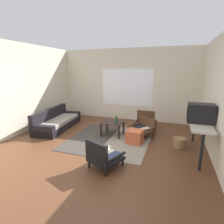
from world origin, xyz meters
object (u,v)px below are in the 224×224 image
(armchair_by_window, at_px, (144,123))
(glass_bottle, at_px, (116,120))
(crt_television, at_px, (201,113))
(clay_vase, at_px, (198,113))
(couch, at_px, (57,122))
(wicker_basket, at_px, (179,143))
(armchair_striped_foreground, at_px, (103,156))
(armchair_corner, at_px, (144,128))
(coffee_table, at_px, (113,124))
(ottoman_orange, at_px, (135,137))
(console_shelf, at_px, (199,124))

(armchair_by_window, xyz_separation_m, glass_bottle, (-0.65, -0.91, 0.26))
(crt_television, bearing_deg, glass_bottle, 167.19)
(crt_television, relative_size, clay_vase, 1.63)
(couch, distance_m, wicker_basket, 3.89)
(armchair_striped_foreground, height_order, clay_vase, clay_vase)
(couch, relative_size, armchair_by_window, 3.09)
(armchair_by_window, height_order, glass_bottle, glass_bottle)
(armchair_corner, relative_size, glass_bottle, 3.37)
(armchair_by_window, bearing_deg, armchair_striped_foreground, -98.49)
(clay_vase, bearing_deg, couch, 176.53)
(armchair_striped_foreground, bearing_deg, clay_vase, 41.70)
(coffee_table, height_order, wicker_basket, coffee_table)
(armchair_striped_foreground, xyz_separation_m, ottoman_orange, (0.32, 1.46, -0.08))
(wicker_basket, bearing_deg, coffee_table, 173.01)
(console_shelf, relative_size, wicker_basket, 5.58)
(armchair_corner, xyz_separation_m, glass_bottle, (-0.71, -0.41, 0.27))
(console_shelf, relative_size, crt_television, 3.19)
(couch, distance_m, crt_television, 4.36)
(coffee_table, distance_m, armchair_corner, 0.92)
(coffee_table, height_order, console_shelf, console_shelf)
(armchair_by_window, relative_size, armchair_striped_foreground, 0.90)
(armchair_corner, bearing_deg, clay_vase, -18.95)
(couch, height_order, ottoman_orange, couch)
(coffee_table, distance_m, glass_bottle, 0.28)
(coffee_table, bearing_deg, wicker_basket, -6.99)
(armchair_by_window, distance_m, ottoman_orange, 1.12)
(console_shelf, xyz_separation_m, clay_vase, (-0.00, 0.26, 0.20))
(clay_vase, bearing_deg, coffee_table, 174.98)
(armchair_corner, relative_size, crt_television, 1.51)
(couch, height_order, console_shelf, console_shelf)
(clay_vase, bearing_deg, crt_television, -90.44)
(console_shelf, relative_size, clay_vase, 5.21)
(armchair_by_window, bearing_deg, console_shelf, -40.87)
(glass_bottle, relative_size, wicker_basket, 0.78)
(armchair_striped_foreground, relative_size, armchair_corner, 0.93)
(armchair_by_window, height_order, console_shelf, console_shelf)
(coffee_table, distance_m, wicker_basket, 1.90)
(armchair_striped_foreground, distance_m, wicker_basket, 2.14)
(armchair_by_window, distance_m, armchair_corner, 0.51)
(couch, relative_size, console_shelf, 1.22)
(console_shelf, bearing_deg, armchair_striped_foreground, -143.25)
(armchair_by_window, relative_size, console_shelf, 0.40)
(couch, distance_m, armchair_striped_foreground, 3.06)
(armchair_striped_foreground, bearing_deg, ottoman_orange, 77.48)
(clay_vase, bearing_deg, armchair_corner, 161.05)
(couch, relative_size, armchair_striped_foreground, 2.77)
(armchair_by_window, distance_m, console_shelf, 1.93)
(ottoman_orange, height_order, clay_vase, clay_vase)
(armchair_corner, distance_m, ottoman_orange, 0.63)
(armchair_by_window, distance_m, glass_bottle, 1.15)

